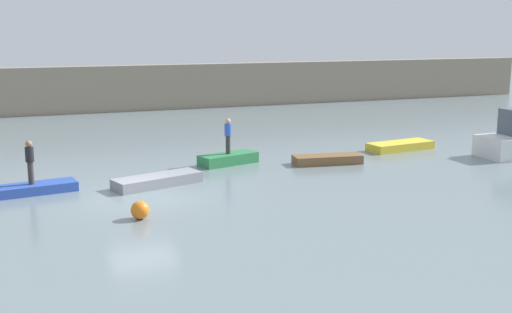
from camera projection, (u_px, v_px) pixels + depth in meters
ground_plane at (141, 197)px, 23.84m from camera, size 120.00×120.00×0.00m
embankment_wall at (75, 90)px, 46.81m from camera, size 80.00×1.20×3.45m
rowboat_blue at (32, 189)px, 24.33m from camera, size 3.44×1.53×0.37m
rowboat_grey at (158, 181)px, 25.52m from camera, size 3.80×2.17×0.42m
rowboat_green at (228, 159)px, 29.55m from camera, size 2.98×1.80×0.50m
rowboat_brown at (327, 159)px, 29.64m from camera, size 3.33×1.46×0.41m
rowboat_yellow at (400, 146)px, 33.03m from camera, size 3.74×1.72×0.41m
person_blue_shirt at (228, 134)px, 29.31m from camera, size 0.32×0.32×1.66m
person_dark_shirt at (30, 160)px, 24.10m from camera, size 0.32×0.32×1.70m
mooring_buoy at (140, 210)px, 21.05m from camera, size 0.62×0.62×0.62m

